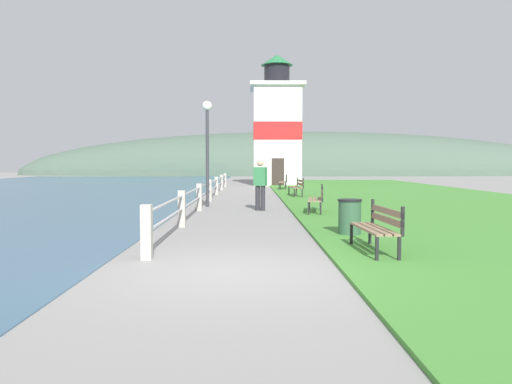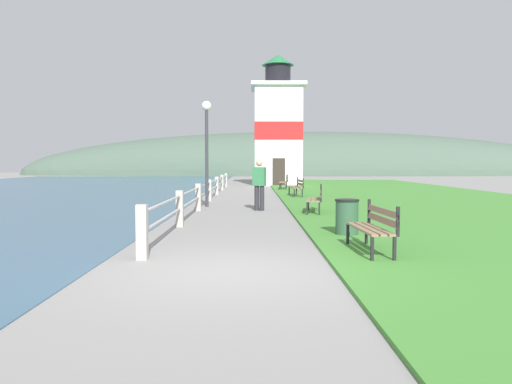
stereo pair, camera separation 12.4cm
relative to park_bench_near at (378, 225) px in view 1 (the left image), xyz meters
name	(u,v)px [view 1 (the left image)]	position (x,y,z in m)	size (l,w,h in m)	color
ground_plane	(234,272)	(-2.54, -1.43, -0.54)	(160.00, 160.00, 0.00)	gray
grass_verge	(406,197)	(5.07, 14.52, -0.51)	(12.00, 47.86, 0.06)	#428433
seawall_railing	(210,189)	(-4.06, 12.63, 0.01)	(0.18, 26.30, 0.94)	#A8A399
park_bench_near	(378,225)	(0.00, 0.00, 0.00)	(0.55, 1.73, 0.94)	#846B51
park_bench_midway	(318,197)	(-0.13, 7.15, 0.00)	(0.70, 1.77, 0.94)	#846B51
park_bench_far	(297,186)	(-0.03, 15.27, 0.00)	(0.58, 1.98, 0.94)	#846B51
park_bench_by_lighthouse	(284,181)	(-0.22, 21.84, 0.00)	(0.64, 1.75, 0.94)	#846B51
lighthouse	(277,129)	(-0.32, 28.63, 3.67)	(3.97, 3.97, 9.68)	white
person_strolling	(260,183)	(-1.95, 8.36, 0.42)	(0.49, 0.38, 1.76)	#28282D
trash_bin	(350,218)	(-0.08, 2.19, -0.11)	(0.54, 0.54, 0.84)	#2D5138
lamp_post	(207,134)	(-3.91, 9.89, 2.20)	(0.36, 0.36, 3.96)	#333338
distant_hillside	(306,175)	(5.46, 60.48, -0.54)	(80.00, 16.00, 12.00)	#475B4C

